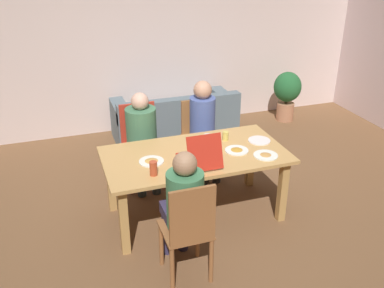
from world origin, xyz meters
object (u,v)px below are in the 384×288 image
plate_0 (266,155)px  drinking_glass_2 (226,136)px  person_1 (204,122)px  chair_2 (141,142)px  drinking_glass_0 (153,168)px  drinking_glass_1 (207,140)px  dining_table (195,162)px  chair_0 (189,229)px  couch (175,121)px  plate_2 (237,150)px  chair_1 (200,133)px  person_2 (142,133)px  potted_plant (287,92)px  plate_1 (151,161)px  person_0 (183,202)px  plate_3 (259,141)px  pizza_box_0 (199,157)px

plate_0 → drinking_glass_2: drinking_glass_2 is taller
person_1 → chair_2: 0.81m
drinking_glass_0 → drinking_glass_1: 0.82m
dining_table → chair_2: (-0.38, 0.92, -0.13)m
dining_table → drinking_glass_1: bearing=35.6°
drinking_glass_0 → drinking_glass_1: (0.70, 0.43, -0.00)m
chair_0 → drinking_glass_0: chair_0 is taller
person_1 → drinking_glass_0: size_ratio=8.77×
drinking_glass_0 → couch: size_ratio=0.08×
dining_table → chair_2: 1.00m
plate_2 → couch: plate_2 is taller
chair_0 → plate_0: (1.04, 0.65, 0.21)m
person_1 → drinking_glass_2: person_1 is taller
chair_2 → drinking_glass_2: (0.80, -0.72, 0.28)m
chair_1 → plate_2: bearing=-88.5°
person_2 → plate_0: bearing=-45.6°
chair_1 → potted_plant: bearing=30.8°
plate_1 → person_0: bearing=-83.0°
chair_2 → person_1: bearing=-7.0°
chair_0 → dining_table: bearing=67.8°
person_0 → potted_plant: bearing=46.9°
chair_1 → person_1: bearing=-90.0°
plate_0 → plate_3: bearing=73.5°
plate_0 → person_0: bearing=-154.6°
drinking_glass_0 → potted_plant: drinking_glass_0 is taller
couch → chair_0: bearing=-104.4°
chair_2 → person_2: 0.23m
drinking_glass_2 → couch: bearing=91.3°
pizza_box_0 → chair_2: bearing=107.6°
chair_0 → drinking_glass_2: (0.80, 1.14, 0.25)m
drinking_glass_1 → couch: 1.98m
chair_1 → drinking_glass_0: size_ratio=6.68×
dining_table → person_1: size_ratio=1.54×
person_1 → plate_1: 1.23m
person_1 → person_2: 0.78m
drinking_glass_1 → drinking_glass_2: (0.24, 0.07, -0.02)m
dining_table → person_0: size_ratio=1.54×
couch → person_2: bearing=-121.5°
person_1 → drinking_glass_2: bearing=-88.1°
plate_3 → couch: 2.06m
person_0 → plate_3: size_ratio=5.03×
dining_table → drinking_glass_2: drinking_glass_2 is taller
drinking_glass_2 → plate_0: bearing=-63.7°
chair_1 → drinking_glass_2: size_ratio=9.27×
person_0 → drinking_glass_2: 1.27m
plate_3 → drinking_glass_2: size_ratio=2.41×
drinking_glass_0 → chair_0: bearing=-78.1°
person_1 → drinking_glass_0: bearing=-129.3°
plate_0 → drinking_glass_2: size_ratio=2.48×
plate_2 → drinking_glass_0: bearing=-167.2°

